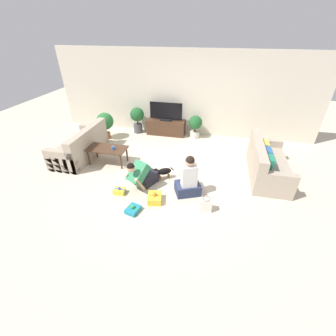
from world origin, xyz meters
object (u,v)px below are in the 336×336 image
Objects in this scene: tv at (166,113)px; potted_plant_back_right at (195,125)px; gift_box_a at (133,209)px; mug at (113,148)px; person_kneeling at (142,175)px; gift_box_c at (155,198)px; gift_bag_a at (206,205)px; potted_plant_back_left at (137,117)px; sofa_right at (266,165)px; gift_box_b at (120,191)px; person_sitting at (188,180)px; tv_console at (166,127)px; sofa_left at (81,146)px; coffee_table at (107,150)px; potted_plant_corner_left at (105,122)px; dog at (162,172)px.

potted_plant_back_right is (0.98, -0.05, -0.31)m from tv.
mug reaches higher than gift_box_a.
person_kneeling reaches higher than gift_box_c.
potted_plant_back_left is at bearing 126.97° from gift_bag_a.
sofa_right is 2.48× the size of potted_plant_back_right.
gift_box_b is (-3.19, -1.45, -0.24)m from sofa_right.
person_sitting is 7.95× the size of mug.
tv_console is 1.72× the size of potted_plant_back_right.
sofa_left is at bearing 139.94° from gift_box_a.
person_sitting reaches higher than sofa_left.
gift_box_b is at bearing -55.52° from coffee_table.
potted_plant_back_left is 1.05× the size of person_kneeling.
sofa_right is 1.78× the size of coffee_table.
tv is 3.53m from gift_box_c.
gift_bag_a is at bearing 67.38° from sofa_left.
mug is at bearing -87.31° from potted_plant_back_left.
potted_plant_corner_left is 2.87m from potted_plant_back_right.
gift_box_c is at bearing -26.21° from dog.
dog is 1.51× the size of gift_bag_a.
dog is (-0.47, -2.54, -0.23)m from potted_plant_back_right.
tv is at bearing 114.78° from gift_bag_a.
tv_console is 2.63× the size of dog.
sofa_right is 2.21× the size of person_kneeling.
sofa_right is at bearing 91.30° from sofa_left.
sofa_left is at bearing -116.51° from potted_plant_back_left.
potted_plant_back_left is (0.09, 2.13, 0.14)m from coffee_table.
dog is (0.36, 0.42, -0.12)m from person_kneeling.
tv_console is 3.24m from person_sitting.
gift_bag_a reaches higher than gift_box_a.
sofa_left reaches higher than gift_box_b.
potted_plant_corner_left is 3.00m from person_kneeling.
person_kneeling is 3.28× the size of gift_box_b.
sofa_left is 2.21× the size of person_kneeling.
potted_plant_corner_left is 2.68× the size of gift_bag_a.
coffee_table is 1.64m from dog.
potted_plant_back_right is 2.92× the size of gift_box_b.
gift_bag_a is at bearing 108.64° from person_sitting.
gift_box_c is at bearing -97.18° from potted_plant_back_right.
person_kneeling is at bearing -87.22° from tv_console.
sofa_right is at bearing -32.92° from tv_console.
coffee_table is at bearing 171.80° from person_kneeling.
potted_plant_back_right is at bearing 100.41° from gift_bag_a.
potted_plant_back_right is (2.05, 2.13, 0.05)m from coffee_table.
person_kneeling is 2.48× the size of gift_box_a.
person_sitting is (2.17, -2.96, -0.17)m from potted_plant_back_left.
sofa_left and sofa_right have the same top height.
sofa_left is 0.90m from coffee_table.
gift_box_c is (0.04, -0.83, -0.12)m from dog.
person_kneeling is at bearing 134.31° from gift_box_c.
gift_bag_a reaches higher than gift_box_c.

